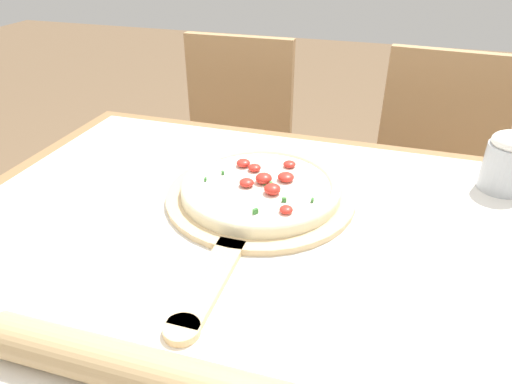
# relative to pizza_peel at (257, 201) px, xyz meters

# --- Properties ---
(dining_table) EXTENTS (1.18, 0.91, 0.74)m
(dining_table) POSITION_rel_pizza_peel_xyz_m (0.03, -0.10, -0.13)
(dining_table) COLOR olive
(dining_table) RESTS_ON ground_plane
(towel_cloth) EXTENTS (1.10, 0.83, 0.00)m
(towel_cloth) POSITION_rel_pizza_peel_xyz_m (0.03, -0.10, -0.01)
(towel_cloth) COLOR silver
(towel_cloth) RESTS_ON dining_table
(pizza_peel) EXTENTS (0.36, 0.56, 0.01)m
(pizza_peel) POSITION_rel_pizza_peel_xyz_m (0.00, 0.00, 0.00)
(pizza_peel) COLOR #D6B784
(pizza_peel) RESTS_ON towel_cloth
(pizza) EXTENTS (0.30, 0.30, 0.04)m
(pizza) POSITION_rel_pizza_peel_xyz_m (0.00, 0.02, 0.02)
(pizza) COLOR beige
(pizza) RESTS_ON pizza_peel
(rolling_pin) EXTENTS (0.48, 0.06, 0.05)m
(rolling_pin) POSITION_rel_pizza_peel_xyz_m (-0.01, -0.42, 0.02)
(rolling_pin) COLOR tan
(rolling_pin) RESTS_ON towel_cloth
(chair_left) EXTENTS (0.40, 0.40, 0.89)m
(chair_left) POSITION_rel_pizza_peel_xyz_m (-0.30, 0.68, -0.24)
(chair_left) COLOR tan
(chair_left) RESTS_ON ground_plane
(chair_right) EXTENTS (0.43, 0.43, 0.89)m
(chair_right) POSITION_rel_pizza_peel_xyz_m (0.37, 0.68, -0.24)
(chair_right) COLOR tan
(chair_right) RESTS_ON ground_plane
(flour_cup) EXTENTS (0.08, 0.08, 0.12)m
(flour_cup) POSITION_rel_pizza_peel_xyz_m (0.45, 0.20, 0.06)
(flour_cup) COLOR #B2B7BC
(flour_cup) RESTS_ON towel_cloth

